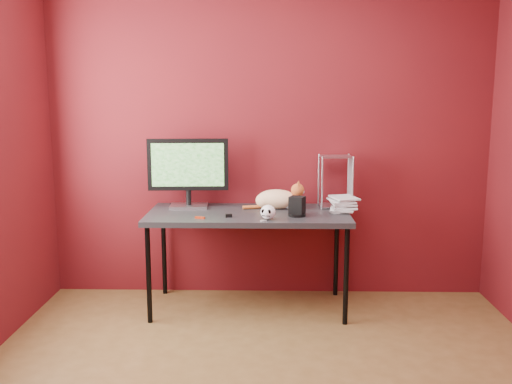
{
  "coord_description": "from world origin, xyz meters",
  "views": [
    {
      "loc": [
        0.0,
        -2.79,
        1.64
      ],
      "look_at": [
        -0.09,
        1.15,
        0.94
      ],
      "focal_mm": 40.0,
      "sensor_mm": 36.0,
      "label": 1
    }
  ],
  "objects_px": {
    "cat": "(277,199)",
    "speaker": "(297,207)",
    "skull_mug": "(268,212)",
    "desk": "(248,219)",
    "monitor": "(188,170)",
    "book_stack": "(333,133)"
  },
  "relations": [
    {
      "from": "monitor",
      "to": "speaker",
      "type": "xyz_separation_m",
      "value": [
        0.83,
        -0.29,
        -0.23
      ]
    },
    {
      "from": "book_stack",
      "to": "desk",
      "type": "bearing_deg",
      "value": -172.21
    },
    {
      "from": "cat",
      "to": "skull_mug",
      "type": "bearing_deg",
      "value": -91.36
    },
    {
      "from": "desk",
      "to": "cat",
      "type": "distance_m",
      "value": 0.29
    },
    {
      "from": "monitor",
      "to": "book_stack",
      "type": "relative_size",
      "value": 0.53
    },
    {
      "from": "monitor",
      "to": "book_stack",
      "type": "bearing_deg",
      "value": -7.73
    },
    {
      "from": "desk",
      "to": "skull_mug",
      "type": "bearing_deg",
      "value": -58.81
    },
    {
      "from": "cat",
      "to": "skull_mug",
      "type": "distance_m",
      "value": 0.4
    },
    {
      "from": "desk",
      "to": "monitor",
      "type": "relative_size",
      "value": 2.42
    },
    {
      "from": "speaker",
      "to": "book_stack",
      "type": "height_order",
      "value": "book_stack"
    },
    {
      "from": "cat",
      "to": "skull_mug",
      "type": "relative_size",
      "value": 4.18
    },
    {
      "from": "monitor",
      "to": "book_stack",
      "type": "xyz_separation_m",
      "value": [
        1.1,
        -0.08,
        0.29
      ]
    },
    {
      "from": "monitor",
      "to": "skull_mug",
      "type": "distance_m",
      "value": 0.78
    },
    {
      "from": "skull_mug",
      "to": "speaker",
      "type": "bearing_deg",
      "value": 47.35
    },
    {
      "from": "skull_mug",
      "to": "speaker",
      "type": "relative_size",
      "value": 0.79
    },
    {
      "from": "skull_mug",
      "to": "cat",
      "type": "bearing_deg",
      "value": 96.86
    },
    {
      "from": "speaker",
      "to": "skull_mug",
      "type": "bearing_deg",
      "value": -126.81
    },
    {
      "from": "desk",
      "to": "monitor",
      "type": "xyz_separation_m",
      "value": [
        -0.47,
        0.17,
        0.35
      ]
    },
    {
      "from": "desk",
      "to": "monitor",
      "type": "bearing_deg",
      "value": 160.51
    },
    {
      "from": "cat",
      "to": "speaker",
      "type": "bearing_deg",
      "value": -53.77
    },
    {
      "from": "book_stack",
      "to": "speaker",
      "type": "bearing_deg",
      "value": -142.75
    },
    {
      "from": "skull_mug",
      "to": "speaker",
      "type": "distance_m",
      "value": 0.24
    }
  ]
}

